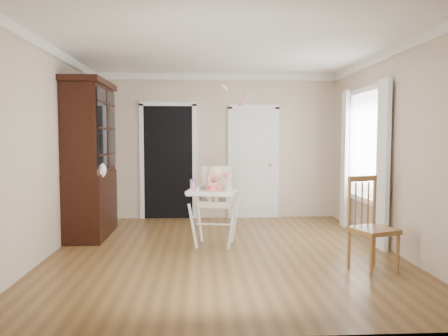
{
  "coord_description": "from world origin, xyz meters",
  "views": [
    {
      "loc": [
        -0.31,
        -5.7,
        1.52
      ],
      "look_at": [
        0.02,
        0.27,
        1.1
      ],
      "focal_mm": 35.0,
      "sensor_mm": 36.0,
      "label": 1
    }
  ],
  "objects": [
    {
      "name": "wall_left",
      "position": [
        -2.25,
        0.0,
        1.35
      ],
      "size": [
        0.0,
        5.0,
        5.0
      ],
      "primitive_type": "plane",
      "rotation": [
        1.57,
        0.0,
        1.57
      ],
      "color": "#C3AF98",
      "rests_on": "floor"
    },
    {
      "name": "streamer",
      "position": [
        0.07,
        1.0,
        2.28
      ],
      "size": [
        0.08,
        0.49,
        0.15
      ],
      "primitive_type": null,
      "rotation": [
        0.26,
        0.0,
        0.1
      ],
      "color": "pink",
      "rests_on": "ceiling"
    },
    {
      "name": "crown_molding",
      "position": [
        0.0,
        0.0,
        2.64
      ],
      "size": [
        4.5,
        5.0,
        0.12
      ],
      "primitive_type": null,
      "color": "white",
      "rests_on": "ceiling"
    },
    {
      "name": "wall_right",
      "position": [
        2.25,
        0.0,
        1.35
      ],
      "size": [
        0.0,
        5.0,
        5.0
      ],
      "primitive_type": "plane",
      "rotation": [
        1.57,
        0.0,
        -1.57
      ],
      "color": "#C3AF98",
      "rests_on": "floor"
    },
    {
      "name": "dining_chair",
      "position": [
        1.64,
        -0.88,
        0.5
      ],
      "size": [
        0.56,
        0.56,
        1.07
      ],
      "rotation": [
        0.0,
        0.0,
        0.35
      ],
      "color": "brown",
      "rests_on": "floor"
    },
    {
      "name": "cake",
      "position": [
        -0.14,
        0.07,
        0.85
      ],
      "size": [
        0.26,
        0.26,
        0.12
      ],
      "color": "silver",
      "rests_on": "high_chair"
    },
    {
      "name": "window_right",
      "position": [
        2.18,
        0.8,
        1.29
      ],
      "size": [
        0.13,
        1.84,
        2.3
      ],
      "color": "white",
      "rests_on": "wall_right"
    },
    {
      "name": "ceiling",
      "position": [
        0.0,
        0.0,
        2.7
      ],
      "size": [
        5.0,
        5.0,
        0.0
      ],
      "primitive_type": "plane",
      "rotation": [
        3.14,
        0.0,
        0.0
      ],
      "color": "white",
      "rests_on": "wall_back"
    },
    {
      "name": "sippy_cup",
      "position": [
        -0.41,
        0.28,
        0.87
      ],
      "size": [
        0.08,
        0.08,
        0.2
      ],
      "rotation": [
        0.0,
        0.0,
        -0.18
      ],
      "color": "pink",
      "rests_on": "high_chair"
    },
    {
      "name": "floor",
      "position": [
        0.0,
        0.0,
        0.0
      ],
      "size": [
        5.0,
        5.0,
        0.0
      ],
      "primitive_type": "plane",
      "color": "brown",
      "rests_on": "ground"
    },
    {
      "name": "high_chair",
      "position": [
        -0.11,
        0.36,
        0.7
      ],
      "size": [
        0.77,
        0.9,
        1.13
      ],
      "rotation": [
        0.0,
        0.0,
        -0.18
      ],
      "color": "white",
      "rests_on": "floor"
    },
    {
      "name": "closet_door",
      "position": [
        0.7,
        2.48,
        1.02
      ],
      "size": [
        0.96,
        0.09,
        2.13
      ],
      "color": "white",
      "rests_on": "wall_back"
    },
    {
      "name": "wall_back",
      "position": [
        0.0,
        2.5,
        1.35
      ],
      "size": [
        4.5,
        0.0,
        4.5
      ],
      "primitive_type": "plane",
      "rotation": [
        1.57,
        0.0,
        0.0
      ],
      "color": "#C3AF98",
      "rests_on": "floor"
    },
    {
      "name": "doorway",
      "position": [
        -0.9,
        2.48,
        1.11
      ],
      "size": [
        1.06,
        0.05,
        2.22
      ],
      "color": "black",
      "rests_on": "wall_back"
    },
    {
      "name": "china_cabinet",
      "position": [
        -1.99,
        1.07,
        1.19
      ],
      "size": [
        0.63,
        1.41,
        2.37
      ],
      "color": "black",
      "rests_on": "floor"
    },
    {
      "name": "baby",
      "position": [
        -0.1,
        0.39,
        0.86
      ],
      "size": [
        0.32,
        0.27,
        0.5
      ],
      "rotation": [
        0.0,
        0.0,
        -0.18
      ],
      "color": "beige",
      "rests_on": "high_chair"
    }
  ]
}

